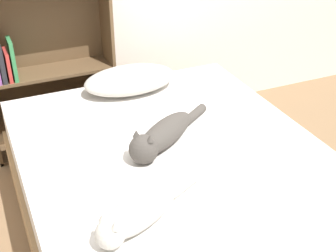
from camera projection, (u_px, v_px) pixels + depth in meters
ground_plane at (179, 238)px, 2.47m from camera, size 8.00×8.00×0.00m
bed at (180, 201)px, 2.34m from camera, size 1.47×1.94×0.51m
pillow at (130, 80)px, 2.80m from camera, size 0.56×0.32×0.14m
cat_light at (139, 211)px, 1.79m from camera, size 0.54×0.34×0.14m
cat_dark at (161, 136)px, 2.26m from camera, size 0.56×0.42×0.16m
bookshelf at (43, 68)px, 3.01m from camera, size 0.82×0.26×1.10m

